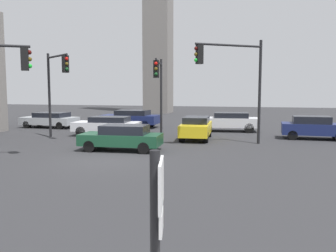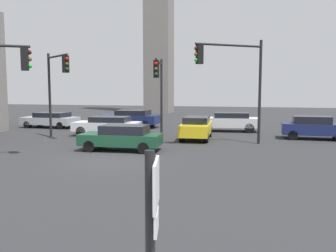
{
  "view_description": "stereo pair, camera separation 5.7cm",
  "coord_description": "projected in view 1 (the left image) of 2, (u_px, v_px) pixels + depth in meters",
  "views": [
    {
      "loc": [
        6.3,
        -14.43,
        3.09
      ],
      "look_at": [
        1.81,
        3.44,
        1.2
      ],
      "focal_mm": 37.78,
      "sensor_mm": 36.0,
      "label": 1
    },
    {
      "loc": [
        6.35,
        -14.41,
        3.09
      ],
      "look_at": [
        1.81,
        3.44,
        1.2
      ],
      "focal_mm": 37.78,
      "sensor_mm": 36.0,
      "label": 2
    }
  ],
  "objects": [
    {
      "name": "direction_sign",
      "position": [
        157.0,
        246.0,
        3.46
      ],
      "size": [
        0.19,
        0.56,
        2.37
      ],
      "rotation": [
        0.0,
        0.0,
        0.22
      ],
      "color": "black",
      "rests_on": "ground_plane"
    },
    {
      "name": "ground_plane",
      "position": [
        110.0,
        159.0,
        15.76
      ],
      "size": [
        102.98,
        102.98,
        0.0
      ],
      "primitive_type": "plane",
      "color": "#2D2D30"
    },
    {
      "name": "car_0",
      "position": [
        50.0,
        119.0,
        28.97
      ],
      "size": [
        4.53,
        2.12,
        1.25
      ],
      "rotation": [
        0.0,
        0.0,
        3.12
      ],
      "color": "#ADB2B7",
      "rests_on": "ground_plane"
    },
    {
      "name": "traffic_light_0",
      "position": [
        159.0,
        80.0,
        22.56
      ],
      "size": [
        1.1,
        4.51,
        5.22
      ],
      "rotation": [
        0.0,
        0.0,
        -1.37
      ],
      "color": "black",
      "rests_on": "ground_plane"
    },
    {
      "name": "car_1",
      "position": [
        229.0,
        121.0,
        26.33
      ],
      "size": [
        4.54,
        2.17,
        1.41
      ],
      "rotation": [
        0.0,
        0.0,
        3.23
      ],
      "color": "silver",
      "rests_on": "ground_plane"
    },
    {
      "name": "car_4",
      "position": [
        107.0,
        125.0,
        23.77
      ],
      "size": [
        4.53,
        2.11,
        1.31
      ],
      "rotation": [
        0.0,
        0.0,
        3.21
      ],
      "color": "silver",
      "rests_on": "ground_plane"
    },
    {
      "name": "car_3",
      "position": [
        314.0,
        127.0,
        22.19
      ],
      "size": [
        3.98,
        1.87,
        1.45
      ],
      "rotation": [
        0.0,
        0.0,
        -0.03
      ],
      "color": "navy",
      "rests_on": "ground_plane"
    },
    {
      "name": "car_5",
      "position": [
        122.0,
        137.0,
        17.99
      ],
      "size": [
        4.2,
        1.95,
        1.31
      ],
      "rotation": [
        0.0,
        0.0,
        3.2
      ],
      "color": "#19472D",
      "rests_on": "ground_plane"
    },
    {
      "name": "traffic_light_2",
      "position": [
        57.0,
        78.0,
        21.88
      ],
      "size": [
        2.54,
        1.98,
        5.44
      ],
      "rotation": [
        0.0,
        0.0,
        -0.65
      ],
      "color": "black",
      "rests_on": "ground_plane"
    },
    {
      "name": "car_6",
      "position": [
        196.0,
        127.0,
        22.13
      ],
      "size": [
        1.94,
        4.06,
        1.41
      ],
      "rotation": [
        0.0,
        0.0,
        -1.51
      ],
      "color": "yellow",
      "rests_on": "ground_plane"
    },
    {
      "name": "car_7",
      "position": [
        131.0,
        118.0,
        29.19
      ],
      "size": [
        4.67,
        1.99,
        1.43
      ],
      "rotation": [
        0.0,
        0.0,
        3.14
      ],
      "color": "navy",
      "rests_on": "ground_plane"
    },
    {
      "name": "traffic_light_1",
      "position": [
        232.0,
        71.0,
        19.35
      ],
      "size": [
        3.48,
        2.43,
        5.87
      ],
      "rotation": [
        0.0,
        0.0,
        -2.55
      ],
      "color": "black",
      "rests_on": "ground_plane"
    }
  ]
}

